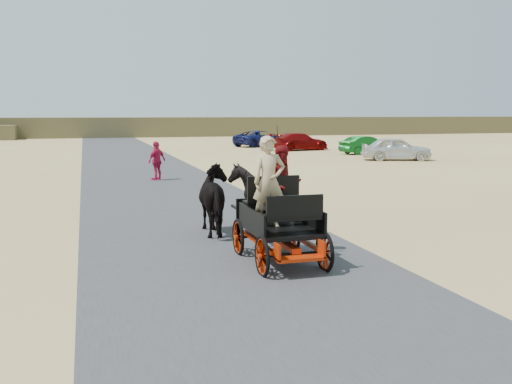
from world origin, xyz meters
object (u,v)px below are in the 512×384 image
object	(u,v)px
carriage	(279,244)
car_c	(300,142)
car_a	(396,149)
car_d	(260,139)
horse_left	(218,200)
pedestrian	(157,161)
car_b	(366,145)
horse_right	(261,198)

from	to	relation	value
carriage	car_c	world-z (taller)	car_c
car_a	car_d	world-z (taller)	car_a
car_a	horse_left	bearing A→B (deg)	157.97
pedestrian	car_a	world-z (taller)	pedestrian
car_c	car_d	xyz separation A→B (m)	(-1.44, 5.96, 0.01)
car_c	car_b	bearing A→B (deg)	-158.51
car_b	horse_right	bearing A→B (deg)	136.87
horse_left	car_c	distance (m)	31.87
car_b	car_d	world-z (taller)	car_d
carriage	horse_right	bearing A→B (deg)	79.61
horse_right	car_d	bearing A→B (deg)	-107.13
horse_left	car_a	world-z (taller)	horse_left
pedestrian	car_d	size ratio (longest dim) A/B	0.34
carriage	pedestrian	size ratio (longest dim) A/B	1.39
car_b	car_d	bearing A→B (deg)	12.19
horse_left	car_d	world-z (taller)	horse_left
car_d	car_b	bearing A→B (deg)	176.60
pedestrian	car_d	xyz separation A→B (m)	(11.93, 23.13, -0.16)
car_a	carriage	bearing A→B (deg)	163.19
horse_right	car_c	bearing A→B (deg)	-112.86
car_d	horse_left	bearing A→B (deg)	135.32
pedestrian	car_b	world-z (taller)	pedestrian
horse_left	car_b	size ratio (longest dim) A/B	0.51
car_b	carriage	bearing A→B (deg)	139.01
horse_right	car_a	size ratio (longest dim) A/B	0.40
car_b	car_c	size ratio (longest dim) A/B	0.82
horse_right	pedestrian	bearing A→B (deg)	-84.36
carriage	horse_left	world-z (taller)	horse_left
horse_left	pedestrian	world-z (taller)	pedestrian
carriage	horse_right	world-z (taller)	horse_right
carriage	car_a	world-z (taller)	car_a
horse_right	car_a	xyz separation A→B (m)	(14.56, 18.23, -0.12)
car_b	car_d	size ratio (longest dim) A/B	0.78
car_a	car_b	xyz separation A→B (m)	(0.80, 5.59, -0.09)
pedestrian	car_b	bearing A→B (deg)	174.49
horse_right	car_d	world-z (taller)	horse_right
car_a	car_d	bearing A→B (deg)	31.47
horse_right	car_b	size ratio (longest dim) A/B	0.43
car_a	car_d	size ratio (longest dim) A/B	0.85
carriage	pedestrian	world-z (taller)	pedestrian
carriage	car_c	xyz separation A→B (m)	(12.76, 31.95, 0.33)
carriage	horse_left	xyz separation A→B (m)	(-0.55, 3.00, 0.49)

